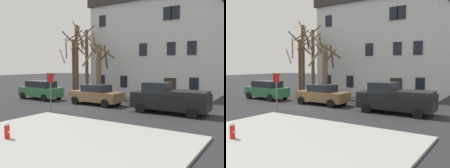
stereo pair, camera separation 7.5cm
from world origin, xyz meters
The scene contains 13 objects.
ground_plane centered at (0.00, 0.00, 0.00)m, with size 120.00×120.00×0.00m, color #262628.
sidewalk_slab centered at (5.67, -6.59, 0.06)m, with size 10.59×7.60×0.12m, color #999993.
building_main centered at (2.22, 11.37, 5.78)m, with size 13.28×7.51×11.39m.
tree_bare_near centered at (-5.36, 6.25, 3.29)m, with size 3.13×3.13×6.29m.
tree_bare_mid centered at (-4.44, 5.84, 4.13)m, with size 2.74×2.99×7.55m.
tree_bare_far centered at (-3.12, 5.77, 3.89)m, with size 3.04×3.17×7.74m.
tree_bare_end centered at (-1.10, 5.13, 3.06)m, with size 2.78×2.73×6.45m.
car_green_wagon centered at (-5.59, 1.84, 0.93)m, with size 4.53×2.05×1.79m.
car_brown_sedan centered at (0.82, 2.20, 0.85)m, with size 4.54×2.15×1.69m.
pickup_truck_black centered at (7.20, 1.97, 1.02)m, with size 5.17×2.27×2.10m.
fire_hydrant centered at (3.55, -7.95, 0.49)m, with size 0.42×0.22×0.71m.
street_sign_pole centered at (0.02, -2.12, 1.92)m, with size 0.76×0.07×2.73m.
bicycle_leaning centered at (-4.34, 5.71, 0.37)m, with size 1.66×0.66×1.03m.
Camera 2 is at (13.22, -14.30, 3.32)m, focal length 39.98 mm.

